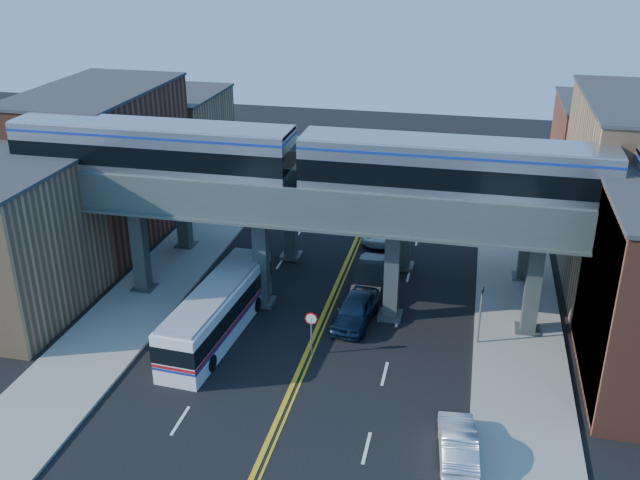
{
  "coord_description": "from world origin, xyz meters",
  "views": [
    {
      "loc": [
        8.02,
        -29.52,
        21.57
      ],
      "look_at": [
        -0.27,
        7.71,
        4.81
      ],
      "focal_mm": 40.0,
      "sensor_mm": 36.0,
      "label": 1
    }
  ],
  "objects_px": {
    "transit_train": "(454,171)",
    "stop_sign": "(311,327)",
    "car_lane_b": "(372,276)",
    "car_lane_d": "(391,202)",
    "car_lane_a": "(356,310)",
    "car_lane_c": "(382,225)",
    "transit_bus": "(218,311)",
    "car_parked_curb": "(458,443)",
    "traffic_signal": "(481,309)"
  },
  "relations": [
    {
      "from": "transit_bus",
      "to": "car_lane_c",
      "type": "relative_size",
      "value": 1.83
    },
    {
      "from": "car_lane_b",
      "to": "car_parked_curb",
      "type": "bearing_deg",
      "value": -67.49
    },
    {
      "from": "car_lane_b",
      "to": "car_parked_curb",
      "type": "height_order",
      "value": "car_lane_b"
    },
    {
      "from": "stop_sign",
      "to": "traffic_signal",
      "type": "relative_size",
      "value": 0.64
    },
    {
      "from": "transit_bus",
      "to": "car_lane_b",
      "type": "bearing_deg",
      "value": -41.69
    },
    {
      "from": "car_lane_c",
      "to": "car_lane_d",
      "type": "distance_m",
      "value": 5.1
    },
    {
      "from": "transit_train",
      "to": "car_lane_d",
      "type": "distance_m",
      "value": 20.05
    },
    {
      "from": "transit_bus",
      "to": "car_lane_b",
      "type": "relative_size",
      "value": 2.08
    },
    {
      "from": "transit_train",
      "to": "transit_bus",
      "type": "relative_size",
      "value": 4.61
    },
    {
      "from": "car_lane_a",
      "to": "car_lane_b",
      "type": "xyz_separation_m",
      "value": [
        0.25,
        4.61,
        0.05
      ]
    },
    {
      "from": "transit_bus",
      "to": "stop_sign",
      "type": "bearing_deg",
      "value": -95.41
    },
    {
      "from": "car_lane_d",
      "to": "car_parked_curb",
      "type": "xyz_separation_m",
      "value": [
        6.7,
        -29.02,
        -0.14
      ]
    },
    {
      "from": "transit_train",
      "to": "car_lane_d",
      "type": "bearing_deg",
      "value": 107.04
    },
    {
      "from": "transit_bus",
      "to": "car_lane_a",
      "type": "relative_size",
      "value": 2.27
    },
    {
      "from": "car_lane_b",
      "to": "car_lane_c",
      "type": "distance_m",
      "value": 8.71
    },
    {
      "from": "traffic_signal",
      "to": "car_lane_a",
      "type": "relative_size",
      "value": 0.82
    },
    {
      "from": "car_lane_c",
      "to": "car_lane_d",
      "type": "height_order",
      "value": "car_lane_d"
    },
    {
      "from": "transit_train",
      "to": "car_lane_b",
      "type": "height_order",
      "value": "transit_train"
    },
    {
      "from": "transit_bus",
      "to": "car_lane_d",
      "type": "relative_size",
      "value": 1.86
    },
    {
      "from": "transit_bus",
      "to": "transit_train",
      "type": "bearing_deg",
      "value": -68.19
    },
    {
      "from": "car_lane_d",
      "to": "transit_train",
      "type": "bearing_deg",
      "value": -74.11
    },
    {
      "from": "traffic_signal",
      "to": "car_parked_curb",
      "type": "relative_size",
      "value": 0.91
    },
    {
      "from": "car_lane_b",
      "to": "car_lane_d",
      "type": "xyz_separation_m",
      "value": [
        -0.51,
        13.8,
        -0.01
      ]
    },
    {
      "from": "transit_train",
      "to": "car_parked_curb",
      "type": "distance_m",
      "value": 14.65
    },
    {
      "from": "traffic_signal",
      "to": "car_parked_curb",
      "type": "height_order",
      "value": "traffic_signal"
    },
    {
      "from": "transit_bus",
      "to": "car_lane_a",
      "type": "distance_m",
      "value": 8.08
    },
    {
      "from": "traffic_signal",
      "to": "car_lane_a",
      "type": "xyz_separation_m",
      "value": [
        -7.14,
        0.92,
        -1.45
      ]
    },
    {
      "from": "transit_train",
      "to": "car_lane_b",
      "type": "xyz_separation_m",
      "value": [
        -4.8,
        3.53,
        -8.57
      ]
    },
    {
      "from": "car_lane_a",
      "to": "car_lane_b",
      "type": "bearing_deg",
      "value": 92.7
    },
    {
      "from": "transit_train",
      "to": "transit_bus",
      "type": "height_order",
      "value": "transit_train"
    },
    {
      "from": "transit_train",
      "to": "stop_sign",
      "type": "distance_m",
      "value": 11.43
    },
    {
      "from": "car_lane_a",
      "to": "car_lane_c",
      "type": "relative_size",
      "value": 0.81
    },
    {
      "from": "transit_bus",
      "to": "car_parked_curb",
      "type": "distance_m",
      "value": 15.89
    },
    {
      "from": "car_lane_b",
      "to": "car_lane_d",
      "type": "relative_size",
      "value": 0.89
    },
    {
      "from": "transit_train",
      "to": "car_lane_d",
      "type": "xyz_separation_m",
      "value": [
        -5.31,
        17.32,
        -8.58
      ]
    },
    {
      "from": "car_lane_b",
      "to": "car_parked_curb",
      "type": "relative_size",
      "value": 1.2
    },
    {
      "from": "transit_bus",
      "to": "car_parked_curb",
      "type": "xyz_separation_m",
      "value": [
        13.92,
        -7.62,
        -0.73
      ]
    },
    {
      "from": "car_lane_b",
      "to": "car_lane_d",
      "type": "distance_m",
      "value": 13.81
    },
    {
      "from": "traffic_signal",
      "to": "car_lane_b",
      "type": "height_order",
      "value": "traffic_signal"
    },
    {
      "from": "traffic_signal",
      "to": "car_lane_a",
      "type": "bearing_deg",
      "value": 172.67
    },
    {
      "from": "transit_train",
      "to": "car_lane_a",
      "type": "relative_size",
      "value": 10.45
    },
    {
      "from": "car_lane_b",
      "to": "car_lane_d",
      "type": "height_order",
      "value": "car_lane_b"
    },
    {
      "from": "car_lane_a",
      "to": "car_parked_curb",
      "type": "xyz_separation_m",
      "value": [
        6.44,
        -10.61,
        -0.11
      ]
    },
    {
      "from": "stop_sign",
      "to": "car_lane_d",
      "type": "relative_size",
      "value": 0.43
    },
    {
      "from": "transit_train",
      "to": "car_lane_c",
      "type": "distance_m",
      "value": 15.86
    },
    {
      "from": "traffic_signal",
      "to": "car_lane_a",
      "type": "height_order",
      "value": "traffic_signal"
    },
    {
      "from": "traffic_signal",
      "to": "transit_bus",
      "type": "xyz_separation_m",
      "value": [
        -14.62,
        -2.07,
        -0.83
      ]
    },
    {
      "from": "transit_bus",
      "to": "car_lane_b",
      "type": "distance_m",
      "value": 10.85
    },
    {
      "from": "car_lane_a",
      "to": "transit_train",
      "type": "bearing_deg",
      "value": 17.88
    },
    {
      "from": "transit_train",
      "to": "transit_bus",
      "type": "xyz_separation_m",
      "value": [
        -12.53,
        -4.07,
        -7.98
      ]
    }
  ]
}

